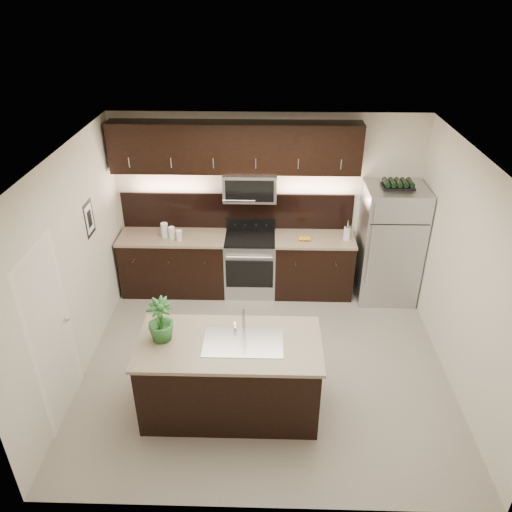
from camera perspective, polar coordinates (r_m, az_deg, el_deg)
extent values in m
plane|color=gray|center=(6.52, 1.04, -12.07)|extent=(4.50, 4.50, 0.00)
cube|color=beige|center=(7.50, 1.30, 6.07)|extent=(4.50, 0.02, 2.70)
cube|color=beige|center=(4.14, 0.88, -16.37)|extent=(4.50, 0.02, 2.70)
cube|color=beige|center=(6.15, -20.29, -1.47)|extent=(0.02, 4.00, 2.70)
cube|color=beige|center=(6.14, 22.66, -2.03)|extent=(0.02, 4.00, 2.70)
cube|color=white|center=(5.15, 1.31, 11.07)|extent=(4.50, 4.00, 0.02)
cube|color=silver|center=(5.72, -22.17, -8.51)|extent=(0.04, 0.80, 2.02)
sphere|color=silver|center=(5.95, -20.79, -6.74)|extent=(0.06, 0.06, 0.06)
cube|color=black|center=(6.64, -18.50, 4.07)|extent=(0.01, 0.32, 0.46)
cube|color=white|center=(6.63, -18.48, 4.07)|extent=(0.00, 0.24, 0.36)
cube|color=black|center=(7.77, -9.28, -0.92)|extent=(1.57, 0.62, 0.90)
cube|color=black|center=(7.67, 6.53, -1.14)|extent=(1.16, 0.62, 0.90)
cube|color=#B2B2B7|center=(7.64, -0.66, -1.05)|extent=(0.76, 0.62, 0.90)
cube|color=black|center=(7.41, -0.68, 2.05)|extent=(0.76, 0.60, 0.03)
cube|color=#BEA58F|center=(7.54, -9.57, 2.17)|extent=(1.59, 0.65, 0.04)
cube|color=#BEA58F|center=(7.44, 6.73, 1.98)|extent=(1.18, 0.65, 0.04)
cube|color=black|center=(7.56, -2.17, 5.15)|extent=(3.49, 0.02, 0.56)
cube|color=#B2B2B7|center=(7.19, -0.69, 8.02)|extent=(0.76, 0.40, 0.40)
cube|color=black|center=(7.05, -2.41, 12.30)|extent=(3.49, 0.33, 0.70)
cube|color=black|center=(5.67, -2.97, -13.66)|extent=(1.90, 0.90, 0.90)
cube|color=#BEA58F|center=(5.36, -3.10, -9.98)|extent=(1.96, 0.96, 0.04)
cube|color=silver|center=(5.34, -1.48, -9.81)|extent=(0.84, 0.50, 0.01)
cylinder|color=silver|center=(5.43, -1.38, -7.48)|extent=(0.03, 0.03, 0.24)
cylinder|color=silver|center=(5.29, -1.44, -6.63)|extent=(0.02, 0.14, 0.02)
cylinder|color=silver|center=(5.26, -1.47, -7.52)|extent=(0.02, 0.02, 0.10)
cube|color=#B2B2B7|center=(7.58, 14.98, 1.37)|extent=(0.85, 0.77, 1.77)
cube|color=black|center=(7.22, 15.89, 7.68)|extent=(0.44, 0.27, 0.03)
cylinder|color=black|center=(7.16, 14.64, 8.13)|extent=(0.07, 0.25, 0.07)
cylinder|color=black|center=(7.18, 15.30, 8.10)|extent=(0.07, 0.25, 0.07)
cylinder|color=black|center=(7.20, 15.95, 8.06)|extent=(0.07, 0.25, 0.07)
cylinder|color=black|center=(7.22, 16.59, 8.03)|extent=(0.07, 0.25, 0.07)
cylinder|color=black|center=(7.25, 17.23, 8.00)|extent=(0.07, 0.25, 0.07)
imported|color=#265D25|center=(5.33, -10.86, -7.21)|extent=(0.30, 0.30, 0.49)
cylinder|color=silver|center=(7.46, -10.41, 2.91)|extent=(0.10, 0.10, 0.23)
cylinder|color=silver|center=(7.40, -9.60, 2.61)|extent=(0.09, 0.09, 0.19)
cylinder|color=silver|center=(7.35, -8.79, 2.34)|extent=(0.09, 0.09, 0.16)
cylinder|color=silver|center=(7.40, 10.37, 2.57)|extent=(0.10, 0.10, 0.20)
cylinder|color=silver|center=(7.35, 10.44, 3.35)|extent=(0.11, 0.11, 0.02)
cylinder|color=silver|center=(7.33, 10.48, 3.70)|extent=(0.01, 0.01, 0.08)
ellipsoid|color=gold|center=(7.33, 5.21, 2.06)|extent=(0.20, 0.16, 0.06)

